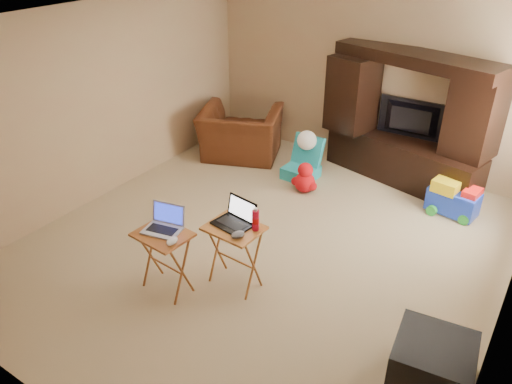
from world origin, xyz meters
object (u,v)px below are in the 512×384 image
Objects in this scene: entertainment_center at (408,120)px; child_rocker at (301,159)px; plush_toy at (305,177)px; mouse_right at (238,235)px; laptop_left at (161,221)px; water_bottle at (256,220)px; tray_table_left at (166,262)px; mouse_left at (172,241)px; laptop_right at (232,215)px; push_toy at (454,198)px; recliner at (241,134)px; television at (410,120)px; ottoman at (432,362)px; tray_table_right at (235,256)px.

child_rocker is at bearing -135.16° from entertainment_center.
plush_toy is 2.35m from mouse_right.
laptop_left reaches higher than water_bottle.
mouse_right is at bearing -78.14° from plush_toy.
mouse_left is (0.19, -0.07, 0.37)m from tray_table_left.
laptop_right is 0.24m from mouse_right.
water_bottle is (0.79, -2.38, 0.50)m from child_rocker.
child_rocker is 0.98× the size of push_toy.
recliner is at bearing 176.27° from child_rocker.
television is 1.27m from push_toy.
entertainment_center is 10.40× the size of water_bottle.
laptop_right is (-1.55, -2.63, 0.59)m from push_toy.
tray_table_left is at bearing -127.35° from laptop_right.
push_toy is 3.71m from tray_table_left.
laptop_right is (0.52, 0.44, 0.02)m from laptop_left.
mouse_left reaches higher than tray_table_left.
laptop_right is (0.30, -2.11, 0.60)m from plush_toy.
ottoman is (1.43, -3.42, -0.68)m from television.
child_rocker is at bearing 151.94° from recliner.
laptop_left is at bearing 155.56° from mouse_left.
laptop_right is (-0.67, -3.18, -0.10)m from entertainment_center.
laptop_left is at bearing -87.04° from child_rocker.
recliner is 1.92× the size of push_toy.
laptop_left is at bearing -156.82° from mouse_right.
laptop_right is at bearing 60.69° from mouse_left.
laptop_left reaches higher than mouse_right.
plush_toy is at bearing -51.27° from child_rocker.
push_toy is 4.50× the size of mouse_left.
child_rocker is at bearing 94.73° from mouse_left.
laptop_left is at bearing -114.79° from push_toy.
mouse_left is (0.00, -2.64, 0.49)m from plush_toy.
recliner is at bearing 161.82° from plush_toy.
child_rocker is 2.53m from tray_table_right.
ottoman is (1.43, -3.32, -0.72)m from entertainment_center.
push_toy is at bearing 59.76° from mouse_left.
push_toy is at bearing 7.66° from child_rocker.
laptop_left is (0.03, -2.88, 0.50)m from child_rocker.
television reaches higher than mouse_left.
mouse_right is (0.47, 0.40, 0.02)m from mouse_left.
child_rocker is 2.92m from laptop_left.
recliner is 8.63× the size of mouse_left.
push_toy is 0.91× the size of tray_table_left.
television is 4.32× the size of water_bottle.
television is 3.35m from laptop_right.
mouse_left is (0.25, -2.98, 0.40)m from child_rocker.
entertainment_center is at bearing 113.26° from ottoman.
mouse_left reaches higher than plush_toy.
laptop_right reaches higher than child_rocker.
child_rocker is at bearing 111.78° from laptop_right.
television is at bearing 112.61° from ottoman.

